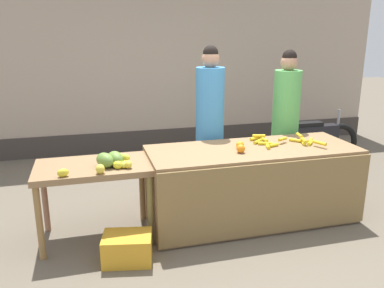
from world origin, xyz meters
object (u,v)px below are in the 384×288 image
Objects in this scene: vendor_woman_green_shirt at (285,122)px; produce_sack at (161,182)px; vendor_woman_blue_shirt at (210,124)px; parked_motorcycle at (312,141)px; produce_crate at (127,248)px.

vendor_woman_green_shirt reaches higher than produce_sack.
vendor_woman_green_shirt is at bearing 0.98° from vendor_woman_blue_shirt.
parked_motorcycle is at bearing 14.79° from produce_sack.
vendor_woman_blue_shirt is 0.95m from produce_sack.
produce_sack is at bearing 66.78° from produce_crate.
parked_motorcycle is at bearing 39.77° from vendor_woman_green_shirt.
vendor_woman_blue_shirt reaches higher than produce_crate.
produce_crate is at bearing -147.49° from parked_motorcycle.
produce_sack is (-2.53, -0.67, -0.17)m from parked_motorcycle.
vendor_woman_blue_shirt reaches higher than vendor_woman_green_shirt.
produce_crate is at bearing -150.91° from vendor_woman_green_shirt.
parked_motorcycle is at bearing 21.81° from vendor_woman_blue_shirt.
vendor_woman_green_shirt is 1.29m from parked_motorcycle.
produce_sack is (0.56, 1.30, 0.10)m from produce_crate.
produce_crate is (-1.16, -1.20, -0.82)m from vendor_woman_blue_shirt.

